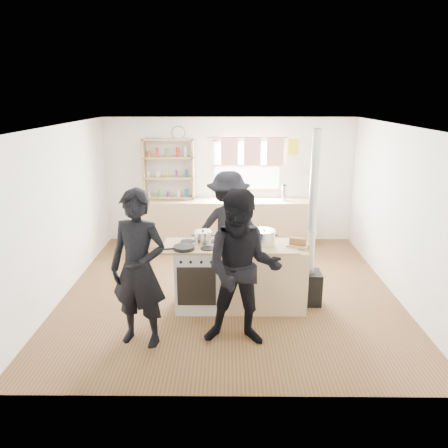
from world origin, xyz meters
The scene contains 14 objects.
ground centered at (0.00, 0.00, -0.01)m, with size 5.00×5.00×0.01m, color brown.
back_counter centered at (0.00, 2.22, 0.45)m, with size 3.40×0.55×0.90m, color tan.
shelving_unit centered at (-1.20, 2.34, 1.51)m, with size 1.00×0.28×1.20m.
thermos centered at (1.08, 2.22, 1.05)m, with size 0.10×0.10×0.30m, color silver.
cooking_island centered at (0.14, -0.55, 0.47)m, with size 1.97×0.64×0.93m.
skillet_greens centered at (-0.62, -0.73, 0.96)m, with size 0.35×0.35×0.05m.
roast_tray centered at (0.10, -0.52, 0.97)m, with size 0.35×0.27×0.08m.
stockpot_stove centered at (-0.38, -0.47, 1.02)m, with size 0.25×0.25×0.20m.
stockpot_counter centered at (0.47, -0.52, 1.03)m, with size 0.32×0.32×0.23m.
bread_board centered at (0.93, -0.57, 0.98)m, with size 0.33×0.29×0.12m.
flue_heater centered at (1.13, -0.42, 0.65)m, with size 0.35×0.35×2.50m.
person_near_left centered at (-1.08, -1.48, 0.96)m, with size 0.70×0.46×1.91m, color black.
person_near_right centered at (0.14, -1.48, 0.95)m, with size 0.93×0.72×1.91m, color black.
person_far centered at (-0.02, 0.35, 0.90)m, with size 1.17×0.67×1.80m, color black.
Camera 1 is at (-0.04, -6.22, 2.92)m, focal length 35.00 mm.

